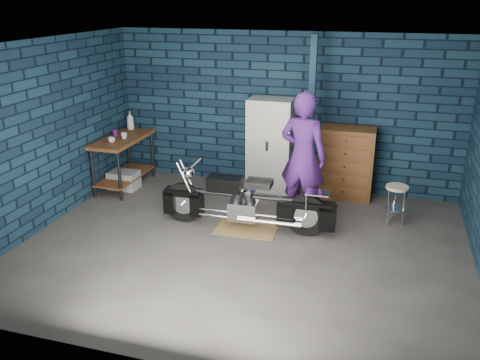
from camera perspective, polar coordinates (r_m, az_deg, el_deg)
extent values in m
plane|color=#504E4B|center=(7.07, 0.41, -7.40)|extent=(6.00, 6.00, 0.00)
cube|color=#0E1F31|center=(8.90, 4.96, 7.66)|extent=(6.00, 0.02, 2.70)
cube|color=#0E1F31|center=(7.89, -21.04, 4.74)|extent=(0.02, 5.00, 2.70)
cube|color=beige|center=(6.29, 0.48, 14.96)|extent=(6.00, 5.00, 0.02)
cube|color=#122A3B|center=(8.28, 7.92, 6.59)|extent=(0.10, 0.10, 2.70)
cube|color=brown|center=(9.25, -12.87, 1.96)|extent=(0.60, 1.40, 0.91)
cube|color=olive|center=(7.57, 0.78, -5.37)|extent=(0.91, 0.70, 0.01)
imported|color=#4B1E73|center=(7.65, 7.08, 2.62)|extent=(0.80, 0.61, 1.96)
cube|color=gray|center=(9.26, -12.90, 0.01)|extent=(0.50, 0.36, 0.31)
cube|color=beige|center=(8.81, 3.44, 3.95)|extent=(0.76, 0.54, 1.62)
cube|color=brown|center=(8.69, 11.79, 1.86)|extent=(0.90, 0.50, 1.20)
imported|color=#BEB28F|center=(8.84, -14.22, 4.39)|extent=(0.15, 0.15, 0.09)
imported|color=#BEB28F|center=(9.03, -12.89, 4.87)|extent=(0.13, 0.13, 0.10)
cylinder|color=#501862|center=(9.22, -13.86, 5.16)|extent=(0.11, 0.11, 0.12)
imported|color=gray|center=(9.61, -12.23, 6.56)|extent=(0.17, 0.17, 0.34)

